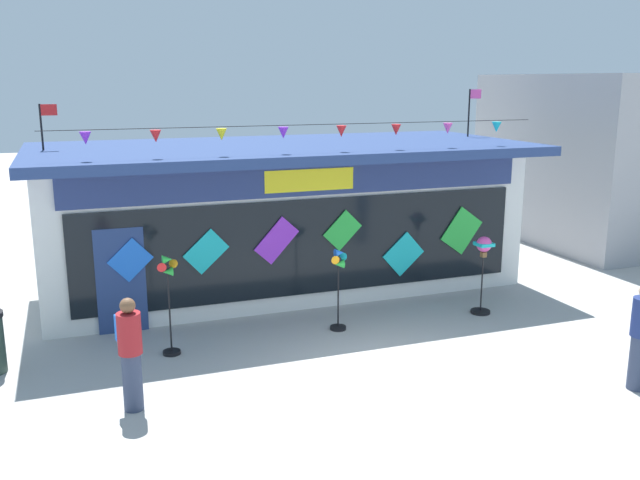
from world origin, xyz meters
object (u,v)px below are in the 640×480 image
object	(u,v)px
wind_spinner_center_left	(483,259)
person_near_camera	(130,351)
wind_spinner_left	(339,277)
kite_shop_building	(280,214)
wind_spinner_far_left	(169,290)

from	to	relation	value
wind_spinner_center_left	person_near_camera	bearing A→B (deg)	-165.26
wind_spinner_left	person_near_camera	distance (m)	4.43
kite_shop_building	wind_spinner_center_left	size ratio (longest dim) A/B	6.69
kite_shop_building	wind_spinner_far_left	size ratio (longest dim) A/B	6.00
wind_spinner_far_left	wind_spinner_center_left	xyz separation A→B (m)	(6.22, 0.02, -0.02)
wind_spinner_center_left	person_near_camera	distance (m)	7.28
wind_spinner_left	wind_spinner_far_left	bearing A→B (deg)	-177.73
person_near_camera	wind_spinner_left	bearing A→B (deg)	14.37
wind_spinner_far_left	kite_shop_building	bearing A→B (deg)	48.63
wind_spinner_center_left	person_near_camera	world-z (taller)	person_near_camera
kite_shop_building	wind_spinner_far_left	world-z (taller)	kite_shop_building
person_near_camera	wind_spinner_center_left	bearing A→B (deg)	2.85
wind_spinner_far_left	person_near_camera	size ratio (longest dim) A/B	1.06
kite_shop_building	wind_spinner_left	bearing A→B (deg)	-87.76
wind_spinner_center_left	person_near_camera	xyz separation A→B (m)	(-7.04, -1.85, -0.26)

